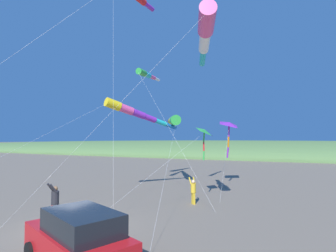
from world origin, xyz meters
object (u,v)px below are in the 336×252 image
object	(u,v)px
kite_windsock_rainbow_low_near	(147,75)
kite_windsock_purple_drifting	(173,121)
parked_car	(78,239)
kite_delta_orange_high_right	(205,132)
person_child_green_jacket	(193,190)
person_adult_flyer	(55,200)
kite_windsock_green_low_center	(205,32)
kite_windsock_white_trailing	(134,112)
kite_delta_long_streamer_left	(229,125)
cooler_box	(111,233)

from	to	relation	value
kite_windsock_rainbow_low_near	kite_windsock_purple_drifting	world-z (taller)	kite_windsock_rainbow_low_near
parked_car	kite_windsock_purple_drifting	world-z (taller)	kite_windsock_purple_drifting
parked_car	kite_delta_orange_high_right	bearing A→B (deg)	-5.35
person_child_green_jacket	kite_windsock_purple_drifting	bearing A→B (deg)	32.08
person_adult_flyer	person_child_green_jacket	xyz separation A→B (m)	(5.97, -5.27, -0.13)
parked_car	person_adult_flyer	bearing A→B (deg)	52.60
parked_car	kite_windsock_green_low_center	bearing A→B (deg)	-19.36
kite_windsock_white_trailing	kite_windsock_green_low_center	world-z (taller)	kite_windsock_green_low_center
person_child_green_jacket	kite_delta_orange_high_right	xyz separation A→B (m)	(1.60, -0.32, 3.62)
kite_windsock_purple_drifting	kite_windsock_green_low_center	xyz separation A→B (m)	(-8.87, -5.39, 3.92)
kite_delta_long_streamer_left	person_adult_flyer	bearing A→B (deg)	155.81
person_child_green_jacket	kite_windsock_purple_drifting	xyz separation A→B (m)	(6.03, 3.78, 4.78)
parked_car	kite_windsock_white_trailing	distance (m)	13.21
kite_delta_orange_high_right	kite_windsock_rainbow_low_near	bearing A→B (deg)	71.41
parked_car	kite_delta_orange_high_right	world-z (taller)	kite_delta_orange_high_right
kite_delta_long_streamer_left	kite_windsock_white_trailing	xyz separation A→B (m)	(-5.92, 6.21, 0.83)
person_child_green_jacket	kite_delta_orange_high_right	bearing A→B (deg)	-11.26
kite_windsock_purple_drifting	kite_delta_long_streamer_left	bearing A→B (deg)	-70.08
kite_windsock_green_low_center	cooler_box	bearing A→B (deg)	143.56
kite_windsock_purple_drifting	parked_car	bearing A→B (deg)	-168.80
parked_car	cooler_box	size ratio (longest dim) A/B	7.50
parked_car	kite_windsock_rainbow_low_near	bearing A→B (deg)	18.81
parked_car	kite_windsock_green_low_center	size ratio (longest dim) A/B	0.45
cooler_box	kite_windsock_rainbow_low_near	xyz separation A→B (m)	(10.26, 3.76, 9.15)
parked_car	kite_delta_long_streamer_left	bearing A→B (deg)	-5.33
person_child_green_jacket	kite_windsock_white_trailing	world-z (taller)	kite_windsock_white_trailing
person_adult_flyer	kite_delta_long_streamer_left	size ratio (longest dim) A/B	0.24
parked_car	person_adult_flyer	size ratio (longest dim) A/B	2.50
kite_delta_long_streamer_left	kite_windsock_green_low_center	bearing A→B (deg)	-176.08
person_child_green_jacket	kite_delta_orange_high_right	distance (m)	3.97
person_adult_flyer	kite_windsock_green_low_center	size ratio (longest dim) A/B	0.18
kite_delta_orange_high_right	kite_windsock_purple_drifting	size ratio (longest dim) A/B	0.53
person_adult_flyer	kite_windsock_rainbow_low_near	world-z (taller)	kite_windsock_rainbow_low_near
kite_delta_long_streamer_left	kite_windsock_white_trailing	distance (m)	8.62
kite_windsock_rainbow_low_near	kite_windsock_green_low_center	distance (m)	9.18
kite_windsock_rainbow_low_near	parked_car	bearing A→B (deg)	-161.19
kite_delta_orange_high_right	person_child_green_jacket	bearing A→B (deg)	168.74
parked_car	kite_windsock_purple_drifting	bearing A→B (deg)	11.20
kite_windsock_white_trailing	kite_delta_orange_high_right	bearing A→B (deg)	-92.12
kite_windsock_white_trailing	person_adult_flyer	bearing A→B (deg)	-179.60
kite_delta_orange_high_right	kite_windsock_green_low_center	size ratio (longest dim) A/B	0.91
kite_windsock_white_trailing	kite_windsock_purple_drifting	size ratio (longest dim) A/B	1.10
kite_windsock_rainbow_low_near	kite_windsock_green_low_center	xyz separation A→B (m)	(-6.26, -6.71, 0.22)
kite_windsock_white_trailing	kite_windsock_purple_drifting	xyz separation A→B (m)	(4.22, -1.54, -0.42)
person_child_green_jacket	kite_delta_long_streamer_left	size ratio (longest dim) A/B	0.21
parked_car	person_child_green_jacket	distance (m)	9.48
kite_windsock_rainbow_low_near	kite_delta_orange_high_right	bearing A→B (deg)	-108.59
kite_delta_long_streamer_left	kite_windsock_purple_drifting	distance (m)	4.98
kite_windsock_rainbow_low_near	kite_delta_long_streamer_left	bearing A→B (deg)	-54.31
person_adult_flyer	kite_delta_long_streamer_left	bearing A→B (deg)	-24.19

